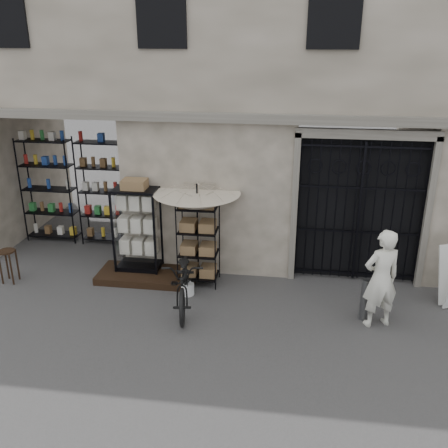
% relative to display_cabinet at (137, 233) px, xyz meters
% --- Properties ---
extents(ground, '(80.00, 80.00, 0.00)m').
position_rel_display_cabinet_xyz_m(ground, '(2.62, -1.74, -0.92)').
color(ground, black).
rests_on(ground, ground).
extents(main_building, '(14.00, 4.00, 9.00)m').
position_rel_display_cabinet_xyz_m(main_building, '(2.62, 2.26, 3.58)').
color(main_building, '#B7A897').
rests_on(main_building, ground).
extents(shop_recess, '(3.00, 1.70, 3.00)m').
position_rel_display_cabinet_xyz_m(shop_recess, '(-1.88, 1.06, 0.58)').
color(shop_recess, black).
rests_on(shop_recess, ground).
extents(shop_shelving, '(2.70, 0.50, 2.50)m').
position_rel_display_cabinet_xyz_m(shop_shelving, '(-1.93, 1.56, 0.33)').
color(shop_shelving, black).
rests_on(shop_shelving, ground).
extents(iron_gate, '(2.50, 0.21, 3.00)m').
position_rel_display_cabinet_xyz_m(iron_gate, '(4.37, 0.54, 0.58)').
color(iron_gate, black).
rests_on(iron_gate, ground).
extents(step_platform, '(2.00, 0.90, 0.15)m').
position_rel_display_cabinet_xyz_m(step_platform, '(0.22, -0.19, -0.84)').
color(step_platform, black).
rests_on(step_platform, ground).
extents(display_cabinet, '(0.99, 0.81, 1.85)m').
position_rel_display_cabinet_xyz_m(display_cabinet, '(0.00, 0.00, 0.00)').
color(display_cabinet, black).
rests_on(display_cabinet, step_platform).
extents(wire_rack, '(0.86, 0.70, 1.71)m').
position_rel_display_cabinet_xyz_m(wire_rack, '(1.29, -0.18, -0.08)').
color(wire_rack, black).
rests_on(wire_rack, ground).
extents(market_umbrella, '(1.79, 1.81, 2.42)m').
position_rel_display_cabinet_xyz_m(market_umbrella, '(1.25, 0.00, 0.82)').
color(market_umbrella, black).
rests_on(market_umbrella, ground).
extents(white_bucket, '(0.27, 0.27, 0.24)m').
position_rel_display_cabinet_xyz_m(white_bucket, '(1.17, -0.71, -0.80)').
color(white_bucket, silver).
rests_on(white_bucket, ground).
extents(bicycle, '(0.86, 1.15, 2.00)m').
position_rel_display_cabinet_xyz_m(bicycle, '(1.21, -1.12, -0.92)').
color(bicycle, black).
rests_on(bicycle, ground).
extents(wooden_stool, '(0.40, 0.40, 0.69)m').
position_rel_display_cabinet_xyz_m(wooden_stool, '(-2.49, -0.69, -0.56)').
color(wooden_stool, black).
rests_on(wooden_stool, ground).
extents(steel_bollard, '(0.16, 0.16, 0.77)m').
position_rel_display_cabinet_xyz_m(steel_bollard, '(4.41, -1.13, -0.53)').
color(steel_bollard, '#555759').
rests_on(steel_bollard, ground).
extents(shopkeeper, '(1.23, 1.87, 0.42)m').
position_rel_display_cabinet_xyz_m(shopkeeper, '(4.61, -1.27, -0.92)').
color(shopkeeper, silver).
rests_on(shopkeeper, ground).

